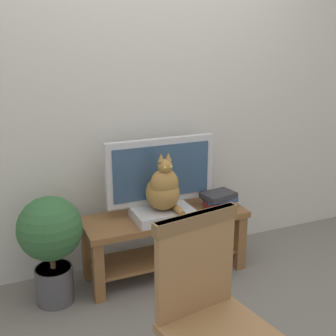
# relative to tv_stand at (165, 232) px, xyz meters

# --- Properties ---
(ground_plane) EXTENTS (12.00, 12.00, 0.00)m
(ground_plane) POSITION_rel_tv_stand_xyz_m (-0.02, -0.63, -0.33)
(ground_plane) COLOR slate
(back_wall) EXTENTS (7.00, 0.12, 2.80)m
(back_wall) POSITION_rel_tv_stand_xyz_m (-0.02, 0.36, 1.07)
(back_wall) COLOR beige
(back_wall) RESTS_ON ground
(tv_stand) EXTENTS (1.18, 0.41, 0.47)m
(tv_stand) POSITION_rel_tv_stand_xyz_m (0.00, 0.00, 0.00)
(tv_stand) COLOR brown
(tv_stand) RESTS_ON ground
(tv) EXTENTS (0.81, 0.20, 0.54)m
(tv) POSITION_rel_tv_stand_xyz_m (0.00, 0.08, 0.42)
(tv) COLOR #B7B7BC
(tv) RESTS_ON tv_stand
(media_box) EXTENTS (0.41, 0.29, 0.07)m
(media_box) POSITION_rel_tv_stand_xyz_m (-0.04, -0.05, 0.18)
(media_box) COLOR #BCBCC1
(media_box) RESTS_ON tv_stand
(cat) EXTENTS (0.23, 0.31, 0.41)m
(cat) POSITION_rel_tv_stand_xyz_m (-0.04, -0.07, 0.36)
(cat) COLOR olive
(cat) RESTS_ON media_box
(wooden_chair) EXTENTS (0.49, 0.50, 0.97)m
(wooden_chair) POSITION_rel_tv_stand_xyz_m (-0.30, -1.22, 0.23)
(wooden_chair) COLOR olive
(wooden_chair) RESTS_ON ground
(book_stack) EXTENTS (0.28, 0.21, 0.11)m
(book_stack) POSITION_rel_tv_stand_xyz_m (0.43, -0.02, 0.20)
(book_stack) COLOR #B2332D
(book_stack) RESTS_ON tv_stand
(potted_plant) EXTENTS (0.41, 0.41, 0.73)m
(potted_plant) POSITION_rel_tv_stand_xyz_m (-0.81, -0.04, 0.13)
(potted_plant) COLOR #47474C
(potted_plant) RESTS_ON ground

